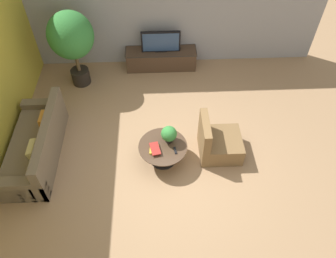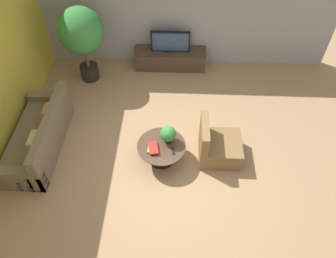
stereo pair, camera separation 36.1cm
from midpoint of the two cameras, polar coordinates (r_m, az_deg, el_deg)
ground_plane at (r=6.44m, az=2.47°, el=-5.35°), size 24.00×24.00×0.00m
back_wall_stone at (r=7.99m, az=3.19°, el=20.72°), size 7.40×0.12×3.00m
media_console at (r=8.37m, az=1.66°, el=12.14°), size 1.75×0.50×0.49m
television at (r=8.09m, az=1.73°, el=14.94°), size 0.94×0.13×0.52m
coffee_table at (r=6.21m, az=0.54°, el=-3.69°), size 0.92×0.92×0.42m
couch_by_wall at (r=6.83m, az=-20.04°, el=-1.38°), size 0.84×2.12×0.84m
armchair_wicker at (r=6.38m, az=10.21°, el=-3.02°), size 0.80×0.76×0.86m
potted_palm_tall at (r=7.66m, az=-13.53°, el=15.81°), size 1.00×1.00×1.82m
potted_plant_tabletop at (r=6.03m, az=1.73°, el=-0.96°), size 0.30×0.30×0.36m
book_stack at (r=6.03m, az=-0.95°, el=-3.39°), size 0.22×0.33×0.06m
remote_black at (r=6.02m, az=2.64°, el=-3.87°), size 0.06×0.16×0.02m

